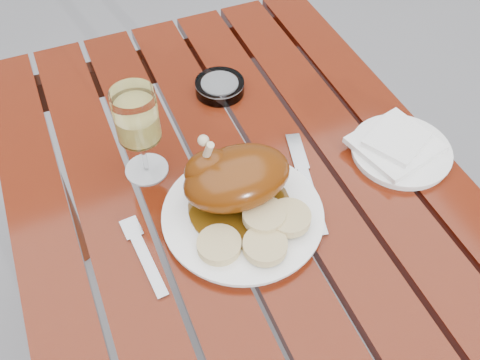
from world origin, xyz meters
The scene contains 10 objects.
table centered at (0.00, 0.00, 0.38)m, with size 0.80×1.20×0.75m, color #66200C.
dinner_plate centered at (-0.02, -0.02, 0.76)m, with size 0.28×0.28×0.02m, color white.
roast_duck centered at (-0.02, 0.02, 0.82)m, with size 0.19×0.18×0.13m.
bread_dumplings centered at (-0.02, -0.08, 0.78)m, with size 0.20×0.12×0.03m.
wine_glass centered at (-0.14, 0.15, 0.84)m, with size 0.08×0.08×0.19m, color #E6D668.
side_plate centered at (0.31, 0.00, 0.76)m, with size 0.19×0.19×0.02m, color white.
napkin centered at (0.30, 0.01, 0.77)m, with size 0.14×0.13×0.01m, color white.
ashtray centered at (0.06, 0.31, 0.76)m, with size 0.10×0.10×0.03m, color #B2B7BC.
fork centered at (-0.20, -0.04, 0.75)m, with size 0.02×0.15×0.01m, color gray.
knife centered at (0.11, -0.01, 0.75)m, with size 0.02×0.21×0.01m, color gray.
Camera 1 is at (-0.24, -0.52, 1.50)m, focal length 40.00 mm.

